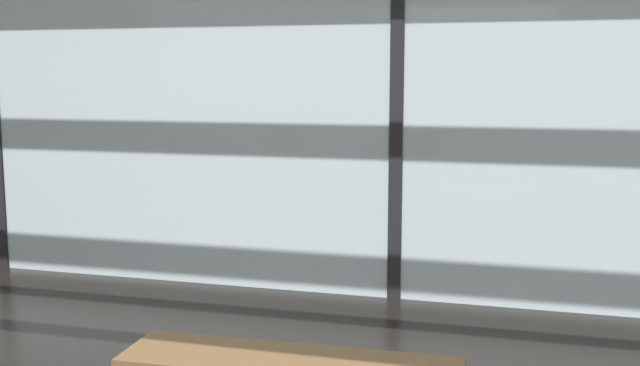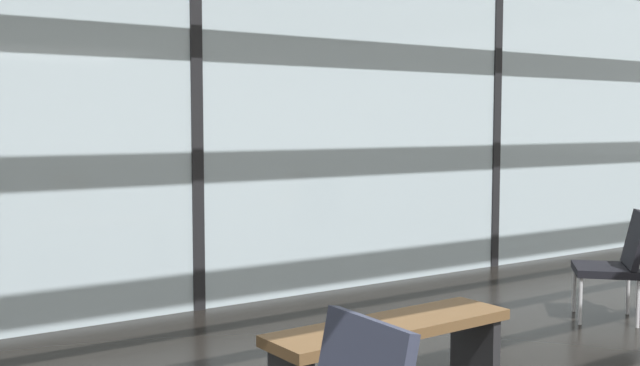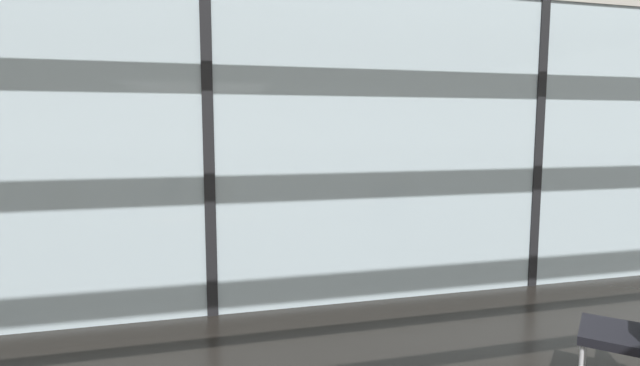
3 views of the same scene
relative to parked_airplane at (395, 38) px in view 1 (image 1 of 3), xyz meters
The scene contains 3 objects.
glass_curtain_wall 4.63m from the parked_airplane, 79.63° to the right, with size 14.00×0.08×3.10m, color silver.
window_mullion_1 4.63m from the parked_airplane, 79.63° to the right, with size 0.10×0.12×3.10m, color black.
parked_airplane is the anchor object (origin of this frame).
Camera 1 is at (0.98, -0.44, 1.71)m, focal length 42.85 mm.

